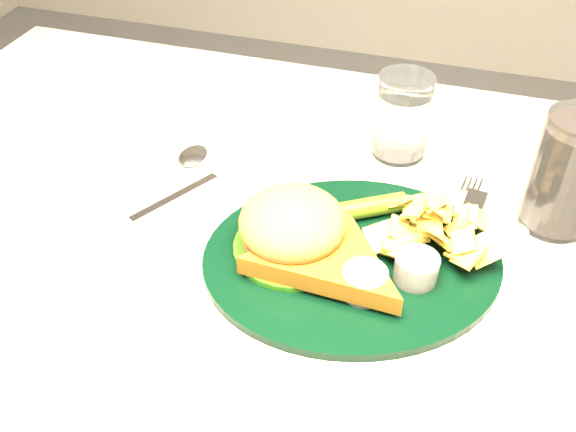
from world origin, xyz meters
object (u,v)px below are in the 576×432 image
Objects in this scene: dinner_plate at (354,237)px; table at (293,426)px; fork_napkin at (463,243)px; water_glass at (402,116)px; cola_glass at (567,174)px.

table is at bearing 143.35° from dinner_plate.
fork_napkin reaches higher than table.
dinner_plate is at bearing -14.24° from table.
fork_napkin is (0.11, 0.06, -0.03)m from dinner_plate.
water_glass is 0.79× the size of cola_glass.
fork_napkin is at bearing 12.68° from table.
water_glass is 0.21m from cola_glass.
table is 0.53m from cola_glass.
water_glass is 0.62× the size of fork_napkin.
water_glass is 0.19m from fork_napkin.
cola_glass is at bearing -24.66° from water_glass.
water_glass is (0.08, 0.20, 0.43)m from table.
fork_napkin is at bearing -141.76° from cola_glass.
fork_napkin is at bearing -58.47° from water_glass.
water_glass is at bearing 68.24° from table.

